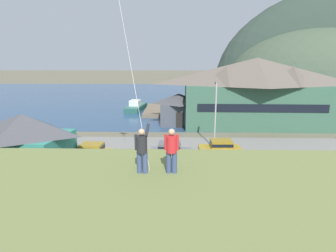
{
  "coord_description": "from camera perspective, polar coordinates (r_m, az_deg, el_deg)",
  "views": [
    {
      "loc": [
        -0.43,
        -18.92,
        9.66
      ],
      "look_at": [
        -1.08,
        9.0,
        3.03
      ],
      "focal_mm": 29.01,
      "sensor_mm": 36.0,
      "label": 1
    }
  ],
  "objects": [
    {
      "name": "parked_car_mid_row_far",
      "position": [
        22.34,
        20.59,
        -10.18
      ],
      "size": [
        4.29,
        2.23,
        1.82
      ],
      "color": "black",
      "rests_on": "parking_lot_pad"
    },
    {
      "name": "parked_car_front_row_end",
      "position": [
        28.27,
        10.88,
        -4.59
      ],
      "size": [
        4.24,
        2.13,
        1.82
      ],
      "color": "#B28923",
      "rests_on": "parking_lot_pad"
    },
    {
      "name": "parked_car_back_row_right",
      "position": [
        27.65,
        -15.86,
        -5.28
      ],
      "size": [
        4.31,
        2.28,
        1.82
      ],
      "color": "#B28923",
      "rests_on": "parking_lot_pad"
    },
    {
      "name": "wharf_dock",
      "position": [
        53.88,
        -3.02,
        3.39
      ],
      "size": [
        3.2,
        12.71,
        0.7
      ],
      "color": "#70604C",
      "rests_on": "ground"
    },
    {
      "name": "storage_shed_near_lot",
      "position": [
        27.09,
        -27.89,
        -3.03
      ],
      "size": [
        8.34,
        6.67,
        5.27
      ],
      "color": "#338475",
      "rests_on": "ground"
    },
    {
      "name": "parked_car_mid_row_near",
      "position": [
        21.67,
        0.8,
        -10.01
      ],
      "size": [
        4.32,
        2.3,
        1.82
      ],
      "color": "#9EA3A8",
      "rests_on": "parking_lot_pad"
    },
    {
      "name": "person_kite_flyer",
      "position": [
        10.29,
        -5.5,
        -4.83
      ],
      "size": [
        0.55,
        0.64,
        1.86
      ],
      "color": "#384770",
      "rests_on": "grassy_hill_foreground"
    },
    {
      "name": "storage_shed_waterside",
      "position": [
        42.34,
        2.27,
        3.66
      ],
      "size": [
        6.44,
        5.06,
        4.88
      ],
      "color": "#474C56",
      "rests_on": "ground"
    },
    {
      "name": "far_hill_west_ridge",
      "position": [
        142.45,
        28.2,
        7.91
      ],
      "size": [
        80.22,
        64.84,
        49.05
      ],
      "primitive_type": "ellipsoid",
      "color": "#42513D",
      "rests_on": "ground"
    },
    {
      "name": "harbor_lodge",
      "position": [
        43.08,
        17.87,
        7.11
      ],
      "size": [
        22.37,
        10.01,
        10.24
      ],
      "color": "#38604C",
      "rests_on": "ground"
    },
    {
      "name": "parking_lot_pad",
      "position": [
        25.78,
        2.22,
        -8.54
      ],
      "size": [
        40.0,
        20.0,
        0.1
      ],
      "primitive_type": "cube",
      "color": "gray",
      "rests_on": "ground"
    },
    {
      "name": "person_companion",
      "position": [
        10.25,
        0.75,
        -4.94
      ],
      "size": [
        0.55,
        0.4,
        1.74
      ],
      "color": "#384770",
      "rests_on": "grassy_hill_foreground"
    },
    {
      "name": "parked_car_corner_spot",
      "position": [
        26.95,
        0.52,
        -5.24
      ],
      "size": [
        4.3,
        2.25,
        1.82
      ],
      "color": "slate",
      "rests_on": "parking_lot_pad"
    },
    {
      "name": "ground_plane",
      "position": [
        21.25,
        2.41,
        -13.7
      ],
      "size": [
        600.0,
        600.0,
        0.0
      ],
      "primitive_type": "plane",
      "color": "#66604C"
    },
    {
      "name": "moored_boat_wharfside",
      "position": [
        55.77,
        -6.74,
        4.04
      ],
      "size": [
        3.7,
        8.74,
        2.16
      ],
      "color": "#23564C",
      "rests_on": "ground"
    },
    {
      "name": "bay_water",
      "position": [
        79.51,
        1.64,
        6.38
      ],
      "size": [
        360.0,
        84.0,
        0.03
      ],
      "primitive_type": "cube",
      "color": "navy",
      "rests_on": "ground"
    },
    {
      "name": "parking_light_pole",
      "position": [
        30.29,
        9.94,
        3.04
      ],
      "size": [
        0.24,
        0.78,
        7.4
      ],
      "color": "#ADADB2",
      "rests_on": "parking_lot_pad"
    }
  ]
}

